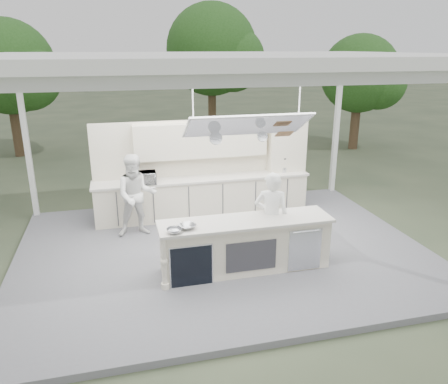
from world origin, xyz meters
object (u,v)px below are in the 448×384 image
object	(u,v)px
demo_island	(244,245)
head_chef	(271,218)
sous_chef	(136,196)
back_counter	(203,196)

from	to	relation	value
demo_island	head_chef	xyz separation A→B (m)	(0.57, 0.21, 0.39)
head_chef	sous_chef	distance (m)	2.97
demo_island	sous_chef	xyz separation A→B (m)	(-1.76, 2.04, 0.41)
demo_island	back_counter	xyz separation A→B (m)	(-0.18, 2.81, 0.00)
head_chef	sous_chef	size ratio (longest dim) A/B	0.98
back_counter	head_chef	world-z (taller)	head_chef
head_chef	sous_chef	world-z (taller)	sous_chef
back_counter	head_chef	xyz separation A→B (m)	(0.75, -2.60, 0.39)
demo_island	back_counter	bearing A→B (deg)	93.63
head_chef	sous_chef	bearing A→B (deg)	-16.85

